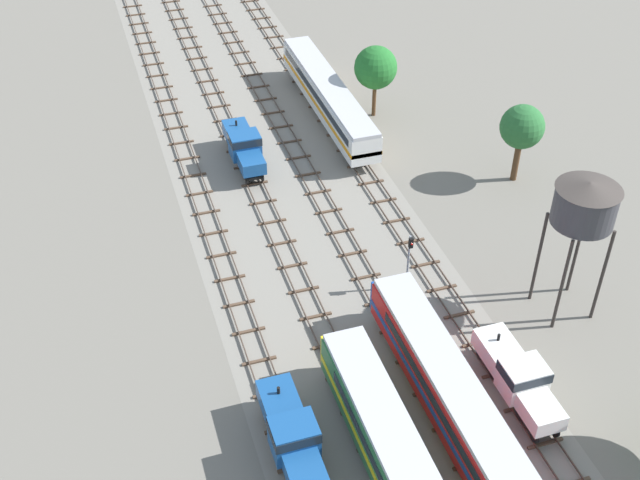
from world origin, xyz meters
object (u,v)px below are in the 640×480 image
object	(u,v)px
diesel_railcar_left_nearest	(402,471)
water_tower	(585,205)
diesel_railcar_centre_left_near	(453,397)
shunter_loco_centre_mid	(519,376)
signal_post_near	(409,256)
shunter_loco_far_left_midfar	(292,435)
passenger_coach_centre_farther	(328,95)
shunter_loco_left_far	(244,145)

from	to	relation	value
diesel_railcar_left_nearest	water_tower	xyz separation A→B (m)	(17.31, 11.31, 6.63)
diesel_railcar_left_nearest	diesel_railcar_centre_left_near	world-z (taller)	same
diesel_railcar_left_nearest	shunter_loco_centre_mid	xyz separation A→B (m)	(9.94, 4.66, -0.59)
diesel_railcar_centre_left_near	signal_post_near	xyz separation A→B (m)	(2.49, 12.74, 0.54)
diesel_railcar_centre_left_near	signal_post_near	world-z (taller)	signal_post_near
shunter_loco_far_left_midfar	passenger_coach_centre_farther	distance (m)	41.17
shunter_loco_far_left_midfar	passenger_coach_centre_farther	world-z (taller)	passenger_coach_centre_farther
shunter_loco_far_left_midfar	shunter_loco_left_far	size ratio (longest dim) A/B	1.00
diesel_railcar_centre_left_near	water_tower	world-z (taller)	water_tower
shunter_loco_centre_mid	water_tower	world-z (taller)	water_tower
signal_post_near	shunter_loco_centre_mid	bearing A→B (deg)	-78.36
diesel_railcar_centre_left_near	shunter_loco_centre_mid	xyz separation A→B (m)	(4.97, 0.67, -0.59)
shunter_loco_far_left_midfar	shunter_loco_left_far	world-z (taller)	same
signal_post_near	shunter_loco_far_left_midfar	bearing A→B (deg)	-135.88
shunter_loco_centre_mid	passenger_coach_centre_farther	size ratio (longest dim) A/B	0.38
diesel_railcar_centre_left_near	shunter_loco_centre_mid	distance (m)	5.05
diesel_railcar_centre_left_near	signal_post_near	bearing A→B (deg)	78.96
shunter_loco_centre_mid	diesel_railcar_left_nearest	bearing A→B (deg)	-154.86
signal_post_near	diesel_railcar_left_nearest	bearing A→B (deg)	-114.02
diesel_railcar_centre_left_near	shunter_loco_far_left_midfar	bearing A→B (deg)	176.06
diesel_railcar_left_nearest	shunter_loco_centre_mid	size ratio (longest dim) A/B	2.42
diesel_railcar_left_nearest	shunter_loco_far_left_midfar	size ratio (longest dim) A/B	2.42
shunter_loco_far_left_midfar	water_tower	size ratio (longest dim) A/B	0.77
diesel_railcar_centre_left_near	shunter_loco_left_far	distance (m)	33.72
shunter_loco_centre_mid	water_tower	bearing A→B (deg)	42.04
diesel_railcar_centre_left_near	passenger_coach_centre_farther	distance (m)	39.37
shunter_loco_centre_mid	passenger_coach_centre_farther	bearing A→B (deg)	90.00
diesel_railcar_centre_left_near	shunter_loco_far_left_midfar	distance (m)	9.98
shunter_loco_centre_mid	shunter_loco_far_left_midfar	world-z (taller)	same
shunter_loco_centre_mid	shunter_loco_far_left_midfar	bearing A→B (deg)	179.94
shunter_loco_centre_mid	signal_post_near	size ratio (longest dim) A/B	1.73
shunter_loco_centre_mid	signal_post_near	distance (m)	12.37
diesel_railcar_left_nearest	shunter_loco_far_left_midfar	bearing A→B (deg)	136.72
diesel_railcar_centre_left_near	water_tower	bearing A→B (deg)	30.65
diesel_railcar_left_nearest	diesel_railcar_centre_left_near	xyz separation A→B (m)	(4.97, 4.00, 0.00)
water_tower	signal_post_near	xyz separation A→B (m)	(-9.85, 5.42, -6.09)
diesel_railcar_centre_left_near	diesel_railcar_left_nearest	bearing A→B (deg)	-141.21
shunter_loco_far_left_midfar	water_tower	distance (m)	24.34
shunter_loco_far_left_midfar	diesel_railcar_left_nearest	bearing A→B (deg)	-43.28
shunter_loco_left_far	signal_post_near	world-z (taller)	signal_post_near
shunter_loco_left_far	water_tower	world-z (taller)	water_tower
passenger_coach_centre_farther	diesel_railcar_left_nearest	bearing A→B (deg)	-103.00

